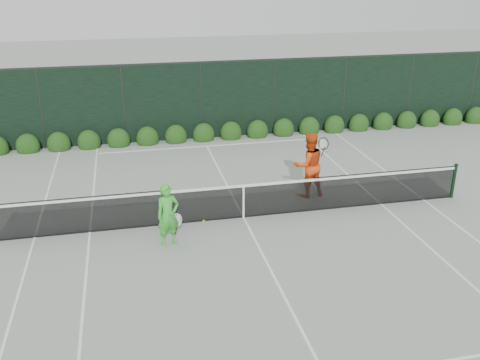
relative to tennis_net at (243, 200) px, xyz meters
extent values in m
plane|color=gray|center=(0.02, 0.00, -0.53)|extent=(80.00, 80.00, 0.00)
cylinder|color=black|center=(6.42, 0.00, 0.00)|extent=(0.10, 0.10, 1.07)
cube|color=black|center=(-4.18, 0.00, -0.02)|extent=(4.40, 0.01, 1.02)
cube|color=black|center=(0.02, 0.00, -0.05)|extent=(4.00, 0.01, 0.96)
cube|color=black|center=(4.22, 0.00, -0.02)|extent=(4.40, 0.01, 1.02)
cube|color=white|center=(0.02, 0.00, 0.41)|extent=(12.80, 0.03, 0.07)
cube|color=black|center=(0.02, 0.00, -0.51)|extent=(12.80, 0.02, 0.04)
cube|color=white|center=(0.02, 0.00, -0.07)|extent=(0.05, 0.03, 0.91)
imported|color=green|center=(-2.12, -1.07, 0.27)|extent=(0.67, 0.55, 1.60)
torus|color=beige|center=(-1.92, -0.97, 0.06)|extent=(0.30, 0.04, 0.30)
cylinder|color=black|center=(-1.92, -0.97, -0.18)|extent=(0.10, 0.03, 0.30)
imported|color=#E14812|center=(2.24, 1.07, 0.45)|extent=(1.04, 0.86, 1.96)
torus|color=black|center=(2.59, 0.87, 1.15)|extent=(0.27, 0.18, 0.30)
cylinder|color=black|center=(2.59, 0.87, 0.91)|extent=(0.10, 0.03, 0.30)
cube|color=white|center=(-5.46, 0.00, -0.53)|extent=(0.06, 23.77, 0.01)
cube|color=white|center=(5.51, 0.00, -0.53)|extent=(0.06, 23.77, 0.01)
cube|color=white|center=(-4.09, 0.00, -0.53)|extent=(0.06, 23.77, 0.01)
cube|color=white|center=(4.14, 0.00, -0.53)|extent=(0.06, 23.77, 0.01)
cube|color=white|center=(0.02, 11.88, -0.53)|extent=(11.03, 0.06, 0.01)
cube|color=white|center=(0.02, 6.40, -0.53)|extent=(8.23, 0.06, 0.01)
cube|color=white|center=(0.02, 0.00, -0.53)|extent=(0.06, 12.80, 0.01)
cube|color=black|center=(0.02, 7.50, 0.97)|extent=(32.00, 0.06, 3.00)
cube|color=#262826|center=(0.02, 7.50, 2.50)|extent=(32.00, 0.06, 0.06)
cylinder|color=#262826|center=(-5.98, 7.50, 0.97)|extent=(0.08, 0.08, 3.00)
cylinder|color=#262826|center=(-2.98, 7.50, 0.97)|extent=(0.08, 0.08, 3.00)
cylinder|color=#262826|center=(0.02, 7.50, 0.97)|extent=(0.08, 0.08, 3.00)
cylinder|color=#262826|center=(3.02, 7.50, 0.97)|extent=(0.08, 0.08, 3.00)
cylinder|color=#262826|center=(6.02, 7.50, 0.97)|extent=(0.08, 0.08, 3.00)
cylinder|color=#262826|center=(9.02, 7.50, 0.97)|extent=(0.08, 0.08, 3.00)
cylinder|color=#262826|center=(12.02, 7.50, 0.97)|extent=(0.08, 0.08, 3.00)
ellipsoid|color=#15330D|center=(-6.58, 7.15, -0.30)|extent=(0.86, 0.65, 0.94)
ellipsoid|color=#15330D|center=(-5.48, 7.15, -0.30)|extent=(0.86, 0.65, 0.94)
ellipsoid|color=#15330D|center=(-4.38, 7.15, -0.30)|extent=(0.86, 0.65, 0.94)
ellipsoid|color=#15330D|center=(-3.28, 7.15, -0.30)|extent=(0.86, 0.65, 0.94)
ellipsoid|color=#15330D|center=(-2.18, 7.15, -0.30)|extent=(0.86, 0.65, 0.94)
ellipsoid|color=#15330D|center=(-1.08, 7.15, -0.30)|extent=(0.86, 0.65, 0.94)
ellipsoid|color=#15330D|center=(0.02, 7.15, -0.30)|extent=(0.86, 0.65, 0.94)
ellipsoid|color=#15330D|center=(1.12, 7.15, -0.30)|extent=(0.86, 0.65, 0.94)
ellipsoid|color=#15330D|center=(2.22, 7.15, -0.30)|extent=(0.86, 0.65, 0.94)
ellipsoid|color=#15330D|center=(3.32, 7.15, -0.30)|extent=(0.86, 0.65, 0.94)
ellipsoid|color=#15330D|center=(4.42, 7.15, -0.30)|extent=(0.86, 0.65, 0.94)
ellipsoid|color=#15330D|center=(5.52, 7.15, -0.30)|extent=(0.86, 0.65, 0.94)
ellipsoid|color=#15330D|center=(6.62, 7.15, -0.30)|extent=(0.86, 0.65, 0.94)
ellipsoid|color=#15330D|center=(7.72, 7.15, -0.30)|extent=(0.86, 0.65, 0.94)
ellipsoid|color=#15330D|center=(8.82, 7.15, -0.30)|extent=(0.86, 0.65, 0.94)
ellipsoid|color=#15330D|center=(9.92, 7.15, -0.30)|extent=(0.86, 0.65, 0.94)
ellipsoid|color=#15330D|center=(11.02, 7.15, -0.30)|extent=(0.86, 0.65, 0.94)
ellipsoid|color=#15330D|center=(12.12, 7.15, -0.30)|extent=(0.86, 0.65, 0.94)
sphere|color=#C1D52F|center=(2.25, 1.00, -0.50)|extent=(0.07, 0.07, 0.07)
sphere|color=#C1D52F|center=(-1.09, -0.06, -0.50)|extent=(0.07, 0.07, 0.07)
sphere|color=#C1D52F|center=(1.91, 0.76, -0.50)|extent=(0.07, 0.07, 0.07)
sphere|color=#C1D52F|center=(1.94, 1.19, -0.50)|extent=(0.07, 0.07, 0.07)
sphere|color=#C1D52F|center=(-2.25, 0.82, -0.50)|extent=(0.07, 0.07, 0.07)
camera|label=1|loc=(-2.93, -12.98, 5.96)|focal=40.00mm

